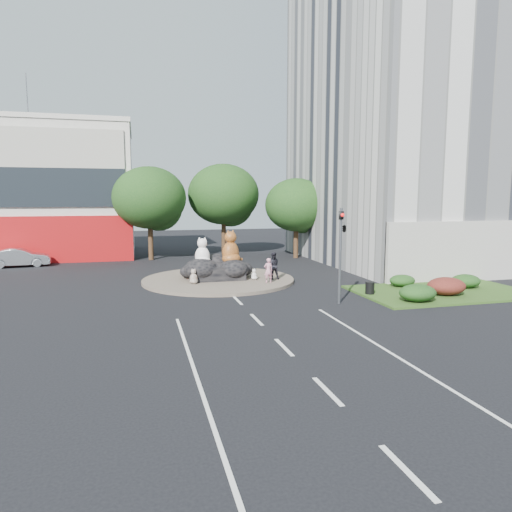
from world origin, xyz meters
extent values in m
plane|color=black|center=(0.00, 0.00, 0.00)|extent=(120.00, 120.00, 0.00)
cylinder|color=brown|center=(0.00, 10.00, 0.10)|extent=(10.00, 10.00, 0.20)
cylinder|color=#595B60|center=(-15.00, 30.00, 14.90)|extent=(0.10, 0.10, 5.00)
cube|color=silver|center=(20.00, 16.00, 17.50)|extent=(20.00, 20.00, 35.00)
cube|color=#2B4C19|center=(12.00, 3.00, 0.06)|extent=(10.00, 6.00, 0.12)
cylinder|color=#382314|center=(-4.00, 22.00, 1.87)|extent=(0.44, 0.44, 3.74)
ellipsoid|color=#103413|center=(-4.00, 22.00, 5.53)|extent=(6.46, 6.46, 5.49)
sphere|color=#103413|center=(-3.20, 22.50, 4.68)|extent=(4.25, 4.25, 4.25)
sphere|color=#103413|center=(-4.70, 21.70, 4.93)|extent=(3.74, 3.74, 3.74)
cylinder|color=#382314|center=(3.00, 24.00, 1.98)|extent=(0.44, 0.44, 3.96)
ellipsoid|color=#103413|center=(3.00, 24.00, 5.85)|extent=(6.84, 6.84, 5.81)
sphere|color=#103413|center=(3.80, 24.50, 4.95)|extent=(4.50, 4.50, 4.50)
sphere|color=#103413|center=(2.30, 23.70, 5.22)|extent=(3.96, 3.96, 3.96)
cylinder|color=#382314|center=(9.00, 20.00, 1.65)|extent=(0.44, 0.44, 3.30)
ellipsoid|color=#103413|center=(9.00, 20.00, 4.88)|extent=(5.70, 5.70, 4.84)
sphere|color=#103413|center=(9.80, 20.50, 4.12)|extent=(3.75, 3.75, 3.75)
sphere|color=#103413|center=(8.30, 19.70, 4.35)|extent=(3.30, 3.30, 3.30)
ellipsoid|color=#103413|center=(9.00, 1.00, 0.57)|extent=(2.00, 1.60, 0.90)
ellipsoid|color=#441213|center=(11.50, 2.00, 0.61)|extent=(2.20, 1.76, 0.99)
ellipsoid|color=#103413|center=(14.00, 3.50, 0.53)|extent=(1.80, 1.44, 0.81)
ellipsoid|color=#103413|center=(10.50, 4.80, 0.48)|extent=(1.60, 1.28, 0.72)
cylinder|color=#595B60|center=(5.00, 2.00, 2.50)|extent=(0.14, 0.14, 5.00)
imported|color=black|center=(5.00, 2.00, 4.20)|extent=(0.21, 0.26, 1.30)
imported|color=black|center=(5.20, 2.00, 4.00)|extent=(0.26, 1.24, 0.50)
sphere|color=red|center=(5.00, 1.82, 4.65)|extent=(0.18, 0.18, 0.18)
cylinder|color=#595B60|center=(13.00, 8.00, 4.00)|extent=(0.18, 0.18, 8.00)
cylinder|color=#595B60|center=(12.00, 8.00, 8.00)|extent=(2.00, 0.12, 0.12)
cube|color=silver|center=(11.00, 8.00, 7.90)|extent=(0.50, 0.22, 0.12)
imported|color=pink|center=(2.78, 7.68, 0.98)|extent=(0.60, 0.42, 1.56)
imported|color=black|center=(3.41, 8.75, 1.10)|extent=(0.93, 0.76, 1.79)
imported|color=#B4B7BC|center=(-14.33, 20.40, 0.74)|extent=(4.65, 2.06, 1.48)
cylinder|color=black|center=(7.50, 3.33, 0.46)|extent=(0.65, 0.65, 0.68)
camera|label=1|loc=(-5.14, -19.55, 5.51)|focal=32.00mm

